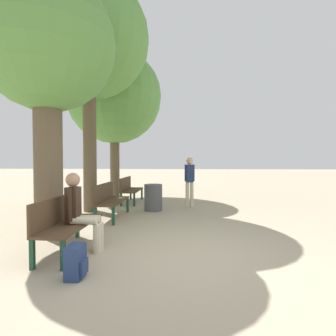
{
  "coord_description": "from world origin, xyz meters",
  "views": [
    {
      "loc": [
        0.04,
        -4.04,
        1.5
      ],
      "look_at": [
        -0.54,
        4.8,
        1.24
      ],
      "focal_mm": 28.0,
      "sensor_mm": 36.0,
      "label": 1
    }
  ],
  "objects_px": {
    "bench_row_1": "(109,198)",
    "trash_bin": "(153,197)",
    "bench_row_0": "(65,220)",
    "person_seated": "(80,209)",
    "tree_row_2": "(114,97)",
    "backpack": "(76,262)",
    "tree_row_0": "(47,48)",
    "pedestrian_near": "(190,179)",
    "tree_row_1": "(89,39)",
    "bench_row_2": "(130,188)"
  },
  "relations": [
    {
      "from": "tree_row_1",
      "to": "bench_row_0",
      "type": "bearing_deg",
      "value": -76.22
    },
    {
      "from": "tree_row_2",
      "to": "pedestrian_near",
      "type": "distance_m",
      "value": 4.65
    },
    {
      "from": "tree_row_1",
      "to": "pedestrian_near",
      "type": "height_order",
      "value": "tree_row_1"
    },
    {
      "from": "bench_row_2",
      "to": "tree_row_1",
      "type": "distance_m",
      "value": 4.84
    },
    {
      "from": "backpack",
      "to": "pedestrian_near",
      "type": "xyz_separation_m",
      "value": [
        1.53,
        5.17,
        0.7
      ]
    },
    {
      "from": "bench_row_0",
      "to": "bench_row_1",
      "type": "relative_size",
      "value": 1.0
    },
    {
      "from": "tree_row_2",
      "to": "pedestrian_near",
      "type": "xyz_separation_m",
      "value": [
        2.94,
        -1.87,
        -3.09
      ]
    },
    {
      "from": "bench_row_2",
      "to": "tree_row_1",
      "type": "xyz_separation_m",
      "value": [
        -0.82,
        -1.63,
        4.48
      ]
    },
    {
      "from": "bench_row_0",
      "to": "person_seated",
      "type": "xyz_separation_m",
      "value": [
        0.24,
        0.02,
        0.17
      ]
    },
    {
      "from": "bench_row_0",
      "to": "pedestrian_near",
      "type": "height_order",
      "value": "pedestrian_near"
    },
    {
      "from": "tree_row_0",
      "to": "backpack",
      "type": "relative_size",
      "value": 12.41
    },
    {
      "from": "tree_row_0",
      "to": "pedestrian_near",
      "type": "bearing_deg",
      "value": 47.38
    },
    {
      "from": "bench_row_2",
      "to": "tree_row_0",
      "type": "relative_size",
      "value": 0.3
    },
    {
      "from": "bench_row_2",
      "to": "tree_row_0",
      "type": "height_order",
      "value": "tree_row_0"
    },
    {
      "from": "bench_row_2",
      "to": "backpack",
      "type": "distance_m",
      "value": 5.99
    },
    {
      "from": "tree_row_1",
      "to": "tree_row_2",
      "type": "bearing_deg",
      "value": 90.0
    },
    {
      "from": "tree_row_2",
      "to": "bench_row_1",
      "type": "bearing_deg",
      "value": -77.08
    },
    {
      "from": "bench_row_1",
      "to": "person_seated",
      "type": "height_order",
      "value": "person_seated"
    },
    {
      "from": "tree_row_2",
      "to": "person_seated",
      "type": "relative_size",
      "value": 4.53
    },
    {
      "from": "bench_row_0",
      "to": "person_seated",
      "type": "distance_m",
      "value": 0.3
    },
    {
      "from": "bench_row_1",
      "to": "backpack",
      "type": "relative_size",
      "value": 3.78
    },
    {
      "from": "pedestrian_near",
      "to": "tree_row_0",
      "type": "bearing_deg",
      "value": -132.62
    },
    {
      "from": "bench_row_0",
      "to": "pedestrian_near",
      "type": "relative_size",
      "value": 1.01
    },
    {
      "from": "tree_row_0",
      "to": "person_seated",
      "type": "bearing_deg",
      "value": -43.0
    },
    {
      "from": "tree_row_0",
      "to": "pedestrian_near",
      "type": "height_order",
      "value": "tree_row_0"
    },
    {
      "from": "tree_row_0",
      "to": "tree_row_2",
      "type": "bearing_deg",
      "value": 90.0
    },
    {
      "from": "bench_row_1",
      "to": "tree_row_0",
      "type": "bearing_deg",
      "value": -119.02
    },
    {
      "from": "bench_row_0",
      "to": "pedestrian_near",
      "type": "xyz_separation_m",
      "value": [
        2.11,
        4.2,
        0.39
      ]
    },
    {
      "from": "backpack",
      "to": "trash_bin",
      "type": "distance_m",
      "value": 4.54
    },
    {
      "from": "bench_row_1",
      "to": "backpack",
      "type": "bearing_deg",
      "value": -80.35
    },
    {
      "from": "tree_row_2",
      "to": "tree_row_0",
      "type": "bearing_deg",
      "value": -90.0
    },
    {
      "from": "tree_row_0",
      "to": "tree_row_1",
      "type": "height_order",
      "value": "tree_row_1"
    },
    {
      "from": "tree_row_0",
      "to": "backpack",
      "type": "xyz_separation_m",
      "value": [
        1.41,
        -1.98,
        -3.56
      ]
    },
    {
      "from": "bench_row_2",
      "to": "trash_bin",
      "type": "relative_size",
      "value": 2.04
    },
    {
      "from": "bench_row_0",
      "to": "pedestrian_near",
      "type": "bearing_deg",
      "value": 63.28
    },
    {
      "from": "backpack",
      "to": "tree_row_0",
      "type": "bearing_deg",
      "value": 125.49
    },
    {
      "from": "bench_row_1",
      "to": "tree_row_2",
      "type": "distance_m",
      "value": 5.06
    },
    {
      "from": "pedestrian_near",
      "to": "trash_bin",
      "type": "bearing_deg",
      "value": -149.13
    },
    {
      "from": "bench_row_2",
      "to": "person_seated",
      "type": "bearing_deg",
      "value": -87.19
    },
    {
      "from": "bench_row_0",
      "to": "tree_row_0",
      "type": "relative_size",
      "value": 0.3
    },
    {
      "from": "backpack",
      "to": "pedestrian_near",
      "type": "distance_m",
      "value": 5.43
    },
    {
      "from": "bench_row_1",
      "to": "trash_bin",
      "type": "relative_size",
      "value": 2.04
    },
    {
      "from": "tree_row_2",
      "to": "backpack",
      "type": "bearing_deg",
      "value": -78.67
    },
    {
      "from": "backpack",
      "to": "trash_bin",
      "type": "xyz_separation_m",
      "value": [
        0.44,
        4.52,
        0.18
      ]
    },
    {
      "from": "tree_row_1",
      "to": "tree_row_2",
      "type": "relative_size",
      "value": 1.16
    },
    {
      "from": "person_seated",
      "to": "pedestrian_near",
      "type": "height_order",
      "value": "pedestrian_near"
    },
    {
      "from": "person_seated",
      "to": "tree_row_0",
      "type": "bearing_deg",
      "value": 137.0
    },
    {
      "from": "bench_row_1",
      "to": "pedestrian_near",
      "type": "height_order",
      "value": "pedestrian_near"
    },
    {
      "from": "bench_row_0",
      "to": "person_seated",
      "type": "height_order",
      "value": "person_seated"
    },
    {
      "from": "tree_row_1",
      "to": "backpack",
      "type": "xyz_separation_m",
      "value": [
        1.41,
        -4.32,
        -4.79
      ]
    }
  ]
}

